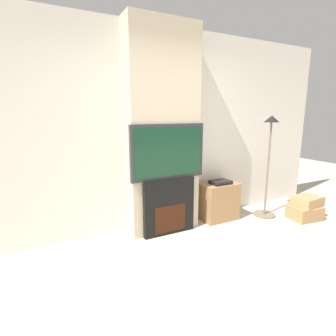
# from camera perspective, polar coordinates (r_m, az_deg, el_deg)

# --- Properties ---
(ground_plane) EXTENTS (14.00, 14.00, 0.00)m
(ground_plane) POSITION_cam_1_polar(r_m,az_deg,el_deg) (2.52, 19.98, -28.00)
(ground_plane) COLOR beige
(wall_back) EXTENTS (6.00, 0.06, 2.70)m
(wall_back) POSITION_cam_1_polar(r_m,az_deg,el_deg) (3.62, -2.55, 8.13)
(wall_back) COLOR silver
(wall_back) RESTS_ON ground_plane
(chimney_breast) EXTENTS (0.96, 0.32, 2.70)m
(chimney_breast) POSITION_cam_1_polar(r_m,az_deg,el_deg) (3.45, -1.22, 7.95)
(chimney_breast) COLOR beige
(chimney_breast) RESTS_ON ground_plane
(fireplace) EXTENTS (0.72, 0.15, 0.75)m
(fireplace) POSITION_cam_1_polar(r_m,az_deg,el_deg) (3.51, 0.01, -8.33)
(fireplace) COLOR black
(fireplace) RESTS_ON ground_plane
(television) EXTENTS (1.01, 0.07, 0.70)m
(television) POSITION_cam_1_polar(r_m,az_deg,el_deg) (3.33, 0.03, 3.55)
(television) COLOR #2D2D33
(television) RESTS_ON fireplace
(floor_lamp) EXTENTS (0.34, 0.34, 1.55)m
(floor_lamp) POSITION_cam_1_polar(r_m,az_deg,el_deg) (4.24, 21.07, 2.07)
(floor_lamp) COLOR #726651
(floor_lamp) RESTS_ON ground_plane
(box_stack) EXTENTS (0.50, 0.39, 0.35)m
(box_stack) POSITION_cam_1_polar(r_m,az_deg,el_deg) (4.54, 27.76, -7.75)
(box_stack) COLOR #A37A4C
(box_stack) RESTS_ON ground_plane
(media_stand) EXTENTS (0.54, 0.38, 0.61)m
(media_stand) POSITION_cam_1_polar(r_m,az_deg,el_deg) (4.07, 10.85, -6.97)
(media_stand) COLOR #997047
(media_stand) RESTS_ON ground_plane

